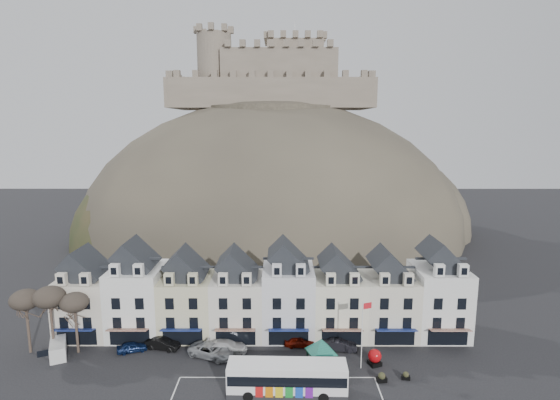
# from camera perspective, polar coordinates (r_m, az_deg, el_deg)

# --- Properties ---
(coach_bay_markings) EXTENTS (22.00, 7.50, 0.01)m
(coach_bay_markings) POSITION_cam_1_polar(r_m,az_deg,el_deg) (50.03, -0.39, -24.46)
(coach_bay_markings) COLOR silver
(coach_bay_markings) RESTS_ON ground
(townhouse_terrace) EXTENTS (54.40, 9.35, 11.80)m
(townhouse_terrace) POSITION_cam_1_polar(r_m,az_deg,el_deg) (60.56, -2.08, -12.34)
(townhouse_terrace) COLOR beige
(townhouse_terrace) RESTS_ON ground
(castle_hill) EXTENTS (100.00, 76.00, 68.00)m
(castle_hill) POSITION_cam_1_polar(r_m,az_deg,el_deg) (112.56, -0.49, -4.54)
(castle_hill) COLOR #3B372E
(castle_hill) RESTS_ON ground
(castle) EXTENTS (50.20, 22.20, 22.00)m
(castle) POSITION_cam_1_polar(r_m,az_deg,el_deg) (116.58, -0.86, 15.82)
(castle) COLOR #6A6051
(castle) RESTS_ON ground
(tree_left_far) EXTENTS (3.61, 3.61, 8.24)m
(tree_left_far) POSITION_cam_1_polar(r_m,az_deg,el_deg) (63.20, -30.33, -11.23)
(tree_left_far) COLOR #3C3126
(tree_left_far) RESTS_ON ground
(tree_left_mid) EXTENTS (3.78, 3.78, 8.64)m
(tree_left_mid) POSITION_cam_1_polar(r_m,az_deg,el_deg) (61.64, -27.90, -11.20)
(tree_left_mid) COLOR #3C3126
(tree_left_mid) RESTS_ON ground
(tree_left_near) EXTENTS (3.43, 3.43, 7.84)m
(tree_left_near) POSITION_cam_1_polar(r_m,az_deg,el_deg) (60.56, -25.29, -12.06)
(tree_left_near) COLOR #3C3126
(tree_left_near) RESTS_ON ground
(bus) EXTENTS (12.61, 3.24, 3.54)m
(bus) POSITION_cam_1_polar(r_m,az_deg,el_deg) (49.60, 0.93, -22.09)
(bus) COLOR #262628
(bus) RESTS_ON ground
(bus_shelter) EXTENTS (5.66, 5.66, 3.80)m
(bus_shelter) POSITION_cam_1_polar(r_m,az_deg,el_deg) (53.32, 5.41, -18.44)
(bus_shelter) COLOR black
(bus_shelter) RESTS_ON ground
(red_buoy) EXTENTS (1.70, 1.70, 1.96)m
(red_buoy) POSITION_cam_1_polar(r_m,az_deg,el_deg) (56.02, 12.27, -19.42)
(red_buoy) COLOR black
(red_buoy) RESTS_ON ground
(flagpole) EXTENTS (1.13, 0.48, 8.28)m
(flagpole) POSITION_cam_1_polar(r_m,az_deg,el_deg) (53.42, 10.76, -16.38)
(flagpole) COLOR silver
(flagpole) RESTS_ON ground
(white_van) EXTENTS (3.32, 4.44, 1.86)m
(white_van) POSITION_cam_1_polar(r_m,az_deg,el_deg) (62.92, -26.98, -16.95)
(white_van) COLOR silver
(white_van) RESTS_ON ground
(planter_west) EXTENTS (0.98, 0.65, 0.93)m
(planter_west) POSITION_cam_1_polar(r_m,az_deg,el_deg) (54.46, 16.11, -21.19)
(planter_west) COLOR black
(planter_west) RESTS_ON ground
(planter_east) EXTENTS (1.20, 0.79, 1.13)m
(planter_east) POSITION_cam_1_polar(r_m,az_deg,el_deg) (53.35, 13.14, -21.64)
(planter_east) COLOR black
(planter_east) RESTS_ON ground
(car_navy) EXTENTS (3.97, 2.67, 1.26)m
(car_navy) POSITION_cam_1_polar(r_m,az_deg,el_deg) (60.66, -18.75, -17.72)
(car_navy) COLOR #0D1D45
(car_navy) RESTS_ON ground
(car_black) EXTENTS (4.64, 2.56, 1.45)m
(car_black) POSITION_cam_1_polar(r_m,az_deg,el_deg) (60.17, -15.09, -17.66)
(car_black) COLOR black
(car_black) RESTS_ON ground
(car_silver) EXTENTS (6.13, 4.54, 1.57)m
(car_silver) POSITION_cam_1_polar(r_m,az_deg,el_deg) (57.28, -8.99, -18.85)
(car_silver) COLOR #979A9E
(car_silver) RESTS_ON ground
(car_white) EXTENTS (5.21, 2.19, 1.50)m
(car_white) POSITION_cam_1_polar(r_m,az_deg,el_deg) (58.03, -6.99, -18.44)
(car_white) COLOR silver
(car_white) RESTS_ON ground
(car_maroon) EXTENTS (3.95, 1.75, 1.32)m
(car_maroon) POSITION_cam_1_polar(r_m,az_deg,el_deg) (58.94, 2.56, -17.99)
(car_maroon) COLOR #5C0D05
(car_maroon) RESTS_ON ground
(car_charcoal) EXTENTS (4.45, 1.90, 1.43)m
(car_charcoal) POSITION_cam_1_polar(r_m,az_deg,el_deg) (58.47, 7.78, -18.26)
(car_charcoal) COLOR black
(car_charcoal) RESTS_ON ground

